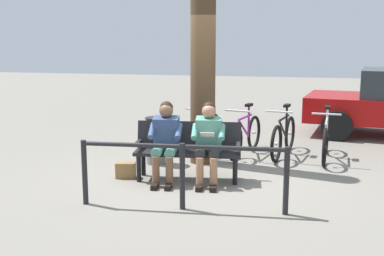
% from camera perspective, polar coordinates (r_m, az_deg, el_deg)
% --- Properties ---
extents(ground_plane, '(40.00, 40.00, 0.00)m').
position_cam_1_polar(ground_plane, '(7.43, 1.48, -5.97)').
color(ground_plane, slate).
extents(bench, '(1.64, 0.66, 0.87)m').
position_cam_1_polar(bench, '(7.28, -0.45, -2.19)').
color(bench, black).
rests_on(bench, ground).
extents(person_reading, '(0.52, 0.80, 1.20)m').
position_cam_1_polar(person_reading, '(7.06, 1.96, -1.30)').
color(person_reading, '#4C8C7A').
rests_on(person_reading, ground).
extents(person_companion, '(0.52, 0.80, 1.20)m').
position_cam_1_polar(person_companion, '(7.13, -3.17, -1.18)').
color(person_companion, '#334772').
rests_on(person_companion, ground).
extents(handbag, '(0.32, 0.20, 0.24)m').
position_cam_1_polar(handbag, '(7.47, -7.92, -5.02)').
color(handbag, olive).
rests_on(handbag, ground).
extents(tree_trunk, '(0.42, 0.42, 4.15)m').
position_cam_1_polar(tree_trunk, '(8.10, 1.33, 10.28)').
color(tree_trunk, '#4C3823').
rests_on(tree_trunk, ground).
extents(litter_bin, '(0.35, 0.35, 0.80)m').
position_cam_1_polar(litter_bin, '(8.21, -4.35, -1.49)').
color(litter_bin, slate).
rests_on(litter_bin, ground).
extents(bicycle_blue, '(0.48, 1.68, 0.94)m').
position_cam_1_polar(bicycle_blue, '(8.79, 15.67, -1.34)').
color(bicycle_blue, black).
rests_on(bicycle_blue, ground).
extents(bicycle_green, '(0.52, 1.66, 0.94)m').
position_cam_1_polar(bicycle_green, '(8.86, 10.87, -1.03)').
color(bicycle_green, black).
rests_on(bicycle_green, ground).
extents(bicycle_purple, '(0.56, 1.65, 0.94)m').
position_cam_1_polar(bicycle_purple, '(8.84, 6.34, -0.93)').
color(bicycle_purple, black).
rests_on(bicycle_purple, ground).
extents(bicycle_red, '(0.48, 1.67, 0.94)m').
position_cam_1_polar(bicycle_red, '(8.99, 1.63, -0.67)').
color(bicycle_red, black).
rests_on(bicycle_red, ground).
extents(railing_fence, '(2.62, 0.25, 0.85)m').
position_cam_1_polar(railing_fence, '(5.96, -1.16, -4.42)').
color(railing_fence, black).
rests_on(railing_fence, ground).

